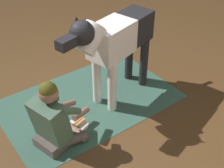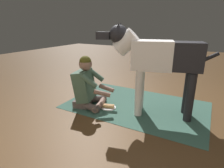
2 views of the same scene
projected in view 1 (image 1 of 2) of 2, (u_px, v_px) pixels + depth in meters
The scene contains 5 objects.
ground_plane at pixel (100, 93), 4.28m from camera, with size 15.52×15.52×0.00m, color #50351C.
area_rug at pixel (89, 100), 4.15m from camera, with size 2.30×1.48×0.01m, color #34584B.
person_sitting_on_floor at pixel (54, 119), 3.33m from camera, with size 0.70×0.58×0.86m.
large_dog at pixel (115, 41), 3.71m from camera, with size 1.66×0.61×1.35m.
hot_dog_on_plate at pixel (78, 123), 3.75m from camera, with size 0.25×0.25×0.06m.
Camera 1 is at (1.88, 2.82, 2.63)m, focal length 48.90 mm.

